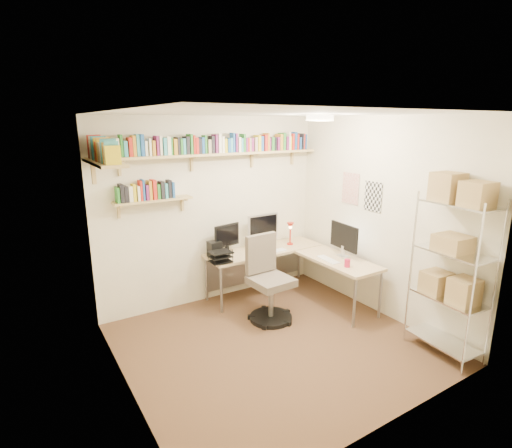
# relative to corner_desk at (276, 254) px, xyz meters

# --- Properties ---
(ground) EXTENTS (3.20, 3.20, 0.00)m
(ground) POSITION_rel_corner_desk_xyz_m (-0.69, -0.99, -0.66)
(ground) COLOR #47311E
(ground) RESTS_ON ground
(room_shell) EXTENTS (3.24, 3.04, 2.52)m
(room_shell) POSITION_rel_corner_desk_xyz_m (-0.69, -0.99, 0.89)
(room_shell) COLOR beige
(room_shell) RESTS_ON ground
(wall_shelves) EXTENTS (3.12, 1.09, 0.80)m
(wall_shelves) POSITION_rel_corner_desk_xyz_m (-1.14, 0.30, 1.37)
(wall_shelves) COLOR tan
(wall_shelves) RESTS_ON ground
(corner_desk) EXTENTS (1.78, 1.73, 1.15)m
(corner_desk) POSITION_rel_corner_desk_xyz_m (0.00, 0.00, 0.00)
(corner_desk) COLOR tan
(corner_desk) RESTS_ON ground
(office_chair) EXTENTS (0.56, 0.57, 1.07)m
(office_chair) POSITION_rel_corner_desk_xyz_m (-0.42, -0.44, -0.21)
(office_chair) COLOR black
(office_chair) RESTS_ON ground
(wire_rack) EXTENTS (0.43, 0.78, 1.93)m
(wire_rack) POSITION_rel_corner_desk_xyz_m (0.73, -2.08, 0.54)
(wire_rack) COLOR silver
(wire_rack) RESTS_ON ground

